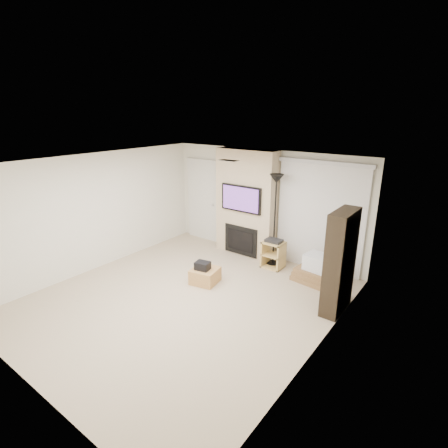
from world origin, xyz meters
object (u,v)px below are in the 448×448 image
Objects in this scene: ottoman at (205,276)px; box_stack at (317,271)px; av_stand at (273,253)px; floor_lamp at (276,195)px; bookshelf at (340,262)px.

box_stack reaches higher than ottoman.
av_stand is (0.74, 1.46, 0.20)m from ottoman.
box_stack is at bearing 38.06° from ottoman.
floor_lamp reaches higher than bookshelf.
bookshelf is at bearing -26.67° from av_stand.
ottoman is 0.53× the size of box_stack.
av_stand is 0.37× the size of bookshelf.
floor_lamp is 1.14× the size of bookshelf.
floor_lamp reaches higher than av_stand.
floor_lamp is 1.81m from box_stack.
ottoman is 0.76× the size of av_stand.
box_stack is at bearing -10.09° from floor_lamp.
av_stand is at bearing -60.63° from floor_lamp.
av_stand reaches higher than ottoman.
box_stack is (1.79, 1.40, 0.07)m from ottoman.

